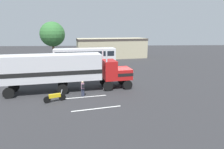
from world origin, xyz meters
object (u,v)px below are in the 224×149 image
object	(u,v)px
semi_truck	(63,69)
parked_car	(29,70)
motorcycle	(55,97)
tree_left	(52,34)
person_bystander	(83,88)
parked_bus	(85,56)

from	to	relation	value
semi_truck	parked_car	size ratio (longest dim) A/B	3.16
parked_car	motorcycle	xyz separation A→B (m)	(6.44, -11.41, -0.33)
tree_left	person_bystander	bearing A→B (deg)	-70.03
tree_left	semi_truck	bearing A→B (deg)	-74.14
person_bystander	semi_truck	bearing A→B (deg)	140.95
motorcycle	tree_left	xyz separation A→B (m)	(-5.55, 23.63, 5.29)
person_bystander	parked_bus	bearing A→B (deg)	93.58
person_bystander	motorcycle	distance (m)	2.92
motorcycle	person_bystander	bearing A→B (deg)	28.96
person_bystander	tree_left	world-z (taller)	tree_left
semi_truck	person_bystander	bearing A→B (deg)	-39.05
parked_bus	motorcycle	distance (m)	17.53
semi_truck	parked_bus	world-z (taller)	semi_truck
parked_bus	parked_car	size ratio (longest dim) A/B	2.48
tree_left	motorcycle	bearing A→B (deg)	-76.78
parked_car	motorcycle	world-z (taller)	parked_car
person_bystander	motorcycle	world-z (taller)	person_bystander
semi_truck	parked_bus	distance (m)	14.19
parked_bus	parked_car	distance (m)	10.04
motorcycle	tree_left	bearing A→B (deg)	103.22
parked_bus	motorcycle	xyz separation A→B (m)	(-1.53, -17.39, -1.58)
motorcycle	tree_left	size ratio (longest dim) A/B	0.23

